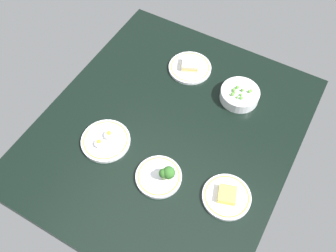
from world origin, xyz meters
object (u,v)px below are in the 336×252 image
plate_sandwich (190,67)px  bowl_peas (240,94)px  plate_eggs (106,140)px  plate_broccoli (161,176)px  plate_cheese (227,196)px

plate_sandwich → bowl_peas: bearing=-100.1°
plate_sandwich → bowl_peas: 27.20cm
plate_eggs → bowl_peas: bowl_peas is taller
plate_broccoli → plate_sandwich: (55.04, 16.25, -0.72)cm
plate_broccoli → plate_cheese: bearing=-78.5°
plate_broccoli → plate_eggs: (3.03, 27.45, -0.79)cm
plate_broccoli → bowl_peas: plate_broccoli is taller
plate_sandwich → bowl_peas: bowl_peas is taller
plate_sandwich → plate_cheese: 64.84cm
plate_sandwich → plate_cheese: (-49.90, -41.41, -0.09)cm
plate_eggs → plate_cheese: plate_eggs is taller
bowl_peas → plate_cheese: (-45.13, -14.67, -1.56)cm
plate_sandwich → plate_cheese: plate_sandwich is taller
plate_eggs → plate_sandwich: 53.20cm
plate_eggs → bowl_peas: 60.60cm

